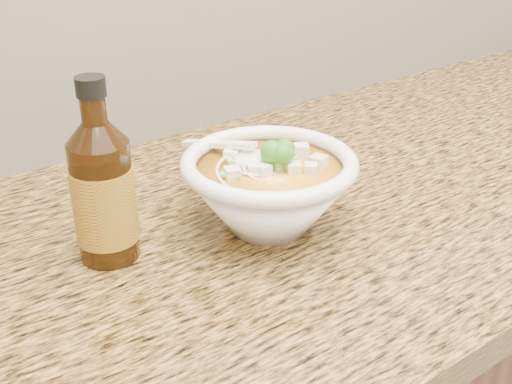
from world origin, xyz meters
TOP-DOWN VIEW (x-y plane):
  - counter_slab at (0.00, 1.68)m, footprint 4.00×0.68m
  - soup_bowl at (-0.13, 1.64)m, footprint 0.22×0.24m
  - hot_sauce_bottle at (-0.32, 1.69)m, footprint 0.08×0.08m

SIDE VIEW (x-z plane):
  - counter_slab at x=0.00m, z-range 0.86..0.90m
  - soup_bowl at x=-0.13m, z-range 0.89..1.01m
  - hot_sauce_bottle at x=-0.32m, z-range 0.87..1.09m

